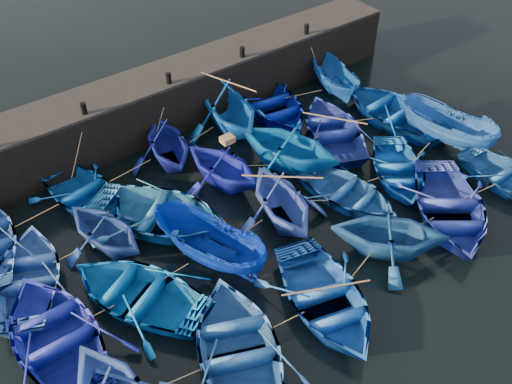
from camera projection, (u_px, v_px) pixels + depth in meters
ground at (308, 251)px, 21.23m from camera, size 120.00×120.00×0.00m
quay_wall at (162, 101)px, 26.68m from camera, size 26.00×2.50×2.50m
quay_top at (159, 76)px, 25.81m from camera, size 26.00×2.50×0.12m
bollard_1 at (84, 108)px, 23.27m from camera, size 0.24×0.24×0.50m
bollard_2 at (169, 78)px, 25.07m from camera, size 0.24×0.24×0.50m
bollard_3 at (242, 52)px, 26.87m from camera, size 0.24×0.24×0.50m
bollard_4 at (306, 29)px, 28.67m from camera, size 0.24×0.24×0.50m
boat_1 at (84, 194)px, 22.89m from camera, size 4.16×5.24×0.98m
boat_2 at (167, 143)px, 24.53m from camera, size 4.34×4.75×2.12m
boat_3 at (229, 107)px, 26.22m from camera, size 5.12×5.64×2.57m
boat_4 at (272, 104)px, 27.74m from camera, size 4.70×5.96×1.12m
boat_5 at (336, 80)px, 28.96m from camera, size 2.80×4.40×1.59m
boat_6 at (29, 275)px, 19.72m from camera, size 5.13×5.81×1.00m
boat_7 at (105, 228)px, 20.75m from camera, size 4.06×4.43×1.97m
boat_8 at (160, 214)px, 21.87m from camera, size 6.64×7.03×1.19m
boat_9 at (222, 165)px, 23.44m from camera, size 4.17×4.58×2.07m
boat_10 at (288, 144)px, 24.13m from camera, size 5.63×5.98×2.51m
boat_11 at (334, 129)px, 26.22m from camera, size 5.54×6.30×1.08m
boat_12 at (394, 110)px, 27.24m from camera, size 4.58×6.05×1.18m
boat_13 at (56, 335)px, 17.83m from camera, size 3.98×5.54×1.14m
boat_14 at (139, 292)px, 19.13m from camera, size 5.62×6.28×1.07m
boat_15 at (209, 246)px, 20.24m from camera, size 3.31×4.96×1.80m
boat_16 at (281, 200)px, 21.74m from camera, size 4.50×4.93×2.22m
boat_17 at (348, 193)px, 23.00m from camera, size 4.02×5.01×0.93m
boat_18 at (398, 170)px, 24.09m from camera, size 5.26×5.59×0.94m
boat_19 at (446, 128)px, 25.64m from camera, size 2.97×4.97×1.80m
boat_21 at (239, 348)px, 17.49m from camera, size 5.69×6.54×1.13m
boat_22 at (325, 299)px, 18.92m from camera, size 4.97×6.03×1.09m
boat_23 at (390, 232)px, 20.43m from camera, size 5.58×5.57×2.23m
boat_24 at (449, 207)px, 22.19m from camera, size 6.57×6.89×1.16m
boat_25 at (508, 177)px, 23.74m from camera, size 3.26×4.50×0.92m
wooden_crate at (227, 139)px, 22.80m from camera, size 0.52×0.43×0.26m
mooring_ropes at (231, 167)px, 23.57m from camera, size 17.99×11.85×2.10m
loose_oars at (291, 156)px, 22.68m from camera, size 9.15×12.54×1.55m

